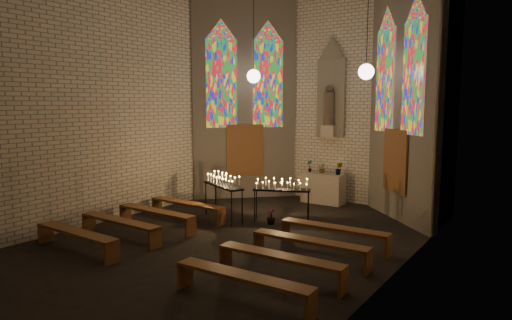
{
  "coord_description": "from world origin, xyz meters",
  "views": [
    {
      "loc": [
        6.62,
        -8.23,
        3.34
      ],
      "look_at": [
        0.02,
        1.43,
        1.87
      ],
      "focal_mm": 32.0,
      "sensor_mm": 36.0,
      "label": 1
    }
  ],
  "objects_px": {
    "altar": "(323,188)",
    "votive_stand_right": "(282,187)",
    "aisle_flower_pot": "(271,216)",
    "votive_stand_left": "(223,182)"
  },
  "relations": [
    {
      "from": "altar",
      "to": "votive_stand_right",
      "type": "xyz_separation_m",
      "value": [
        0.11,
        -2.88,
        0.51
      ]
    },
    {
      "from": "altar",
      "to": "votive_stand_right",
      "type": "height_order",
      "value": "votive_stand_right"
    },
    {
      "from": "altar",
      "to": "aisle_flower_pot",
      "type": "xyz_separation_m",
      "value": [
        0.01,
        -3.27,
        -0.28
      ]
    },
    {
      "from": "altar",
      "to": "votive_stand_left",
      "type": "relative_size",
      "value": 0.8
    },
    {
      "from": "altar",
      "to": "votive_stand_left",
      "type": "height_order",
      "value": "votive_stand_left"
    },
    {
      "from": "altar",
      "to": "aisle_flower_pot",
      "type": "distance_m",
      "value": 3.28
    },
    {
      "from": "aisle_flower_pot",
      "to": "votive_stand_left",
      "type": "relative_size",
      "value": 0.25
    },
    {
      "from": "aisle_flower_pot",
      "to": "votive_stand_right",
      "type": "distance_m",
      "value": 0.89
    },
    {
      "from": "aisle_flower_pot",
      "to": "altar",
      "type": "bearing_deg",
      "value": 90.13
    },
    {
      "from": "aisle_flower_pot",
      "to": "votive_stand_right",
      "type": "relative_size",
      "value": 0.27
    }
  ]
}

